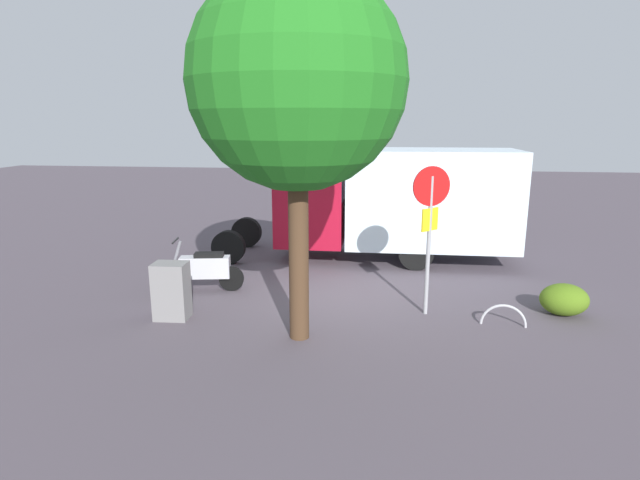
% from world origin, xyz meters
% --- Properties ---
extents(ground_plane, '(60.00, 60.00, 0.00)m').
position_xyz_m(ground_plane, '(0.00, 0.00, 0.00)').
color(ground_plane, '#4F454E').
extents(box_truck_near, '(8.08, 2.27, 3.03)m').
position_xyz_m(box_truck_near, '(-1.41, -3.31, 1.66)').
color(box_truck_near, black).
rests_on(box_truck_near, ground).
extents(motorcycle, '(1.80, 0.64, 1.20)m').
position_xyz_m(motorcycle, '(2.88, -0.02, 0.52)').
color(motorcycle, black).
rests_on(motorcycle, ground).
extents(stop_sign, '(0.71, 0.33, 2.94)m').
position_xyz_m(stop_sign, '(-1.97, 0.78, 1.96)').
color(stop_sign, '#9E9EA3').
rests_on(stop_sign, ground).
extents(street_tree, '(3.55, 3.55, 6.17)m').
position_xyz_m(street_tree, '(0.34, 2.21, 4.37)').
color(street_tree, '#47301E').
rests_on(street_tree, ground).
extents(utility_cabinet, '(0.67, 0.51, 1.12)m').
position_xyz_m(utility_cabinet, '(2.95, 1.64, 0.56)').
color(utility_cabinet, slate).
rests_on(utility_cabinet, ground).
extents(bike_rack_hoop, '(0.85, 0.14, 0.85)m').
position_xyz_m(bike_rack_hoop, '(-3.38, 1.21, 0.00)').
color(bike_rack_hoop, '#B7B7BC').
rests_on(bike_rack_hoop, ground).
extents(shrub_near_sign, '(0.93, 0.76, 0.63)m').
position_xyz_m(shrub_near_sign, '(-4.68, 0.48, 0.32)').
color(shrub_near_sign, '#4D7018').
rests_on(shrub_near_sign, ground).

